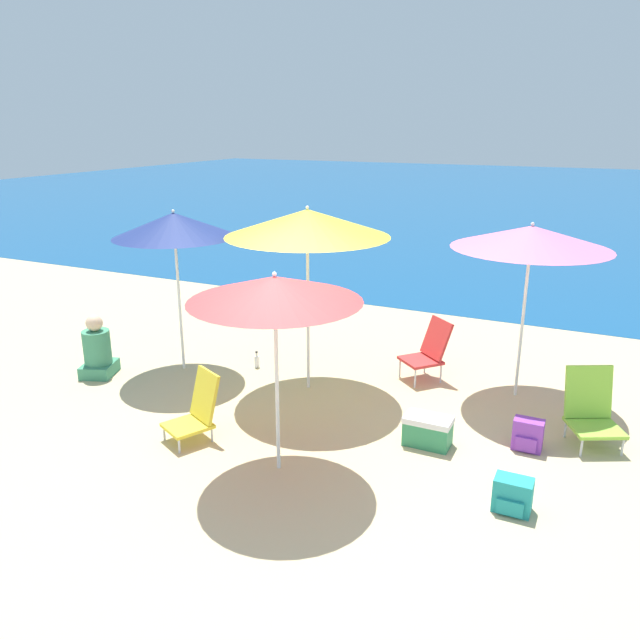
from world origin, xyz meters
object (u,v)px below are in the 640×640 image
Objects in this scene: backpack_purple at (528,435)px; beach_umbrella_navy at (174,225)px; backpack_teal at (513,495)px; person_seated_near at (97,351)px; water_bottle at (257,361)px; beach_umbrella_pink at (531,237)px; beach_umbrella_red at (275,289)px; cooler_box at (428,431)px; beach_chair_yellow at (197,410)px; beach_chair_red at (429,349)px; beach_chair_lime at (591,409)px; beach_umbrella_yellow at (307,223)px.

beach_umbrella_navy is at bearing 176.42° from backpack_purple.
backpack_teal is at bearing -88.32° from backpack_purple.
person_seated_near is 3.62× the size of water_bottle.
beach_umbrella_pink reaches higher than beach_umbrella_red.
person_seated_near reaches higher than cooler_box.
cooler_box reaches higher than water_bottle.
beach_chair_yellow is (-1.06, 0.17, -1.45)m from beach_umbrella_red.
beach_umbrella_pink is 3.23m from beach_umbrella_red.
beach_chair_red reaches higher than beach_chair_lime.
cooler_box is (1.16, 1.04, -1.61)m from beach_umbrella_red.
beach_umbrella_pink is at bearing 98.05° from backpack_teal.
person_seated_near is at bearing 162.64° from beach_umbrella_red.
backpack_teal reaches higher than water_bottle.
beach_umbrella_yellow is 4.70× the size of cooler_box.
beach_umbrella_pink is at bearing 69.37° from cooler_box.
cooler_box is at bearing 140.46° from backpack_teal.
beach_umbrella_navy reaches higher than person_seated_near.
water_bottle is at bearing 27.94° from beach_umbrella_navy.
backpack_purple is 1.43× the size of water_bottle.
beach_umbrella_pink is (2.37, 0.87, -0.12)m from beach_umbrella_yellow.
beach_chair_yellow is at bearing -138.25° from beach_umbrella_pink.
beach_umbrella_pink is at bearing 20.16° from beach_umbrella_yellow.
beach_chair_lime is 3.43× the size of water_bottle.
person_seated_near reaches higher than beach_chair_yellow.
backpack_purple is (0.31, -1.31, -1.77)m from beach_umbrella_pink.
water_bottle is at bearing 129.09° from beach_chair_yellow.
beach_chair_red reaches higher than cooler_box.
beach_umbrella_red is at bearing -62.56° from beach_chair_red.
beach_umbrella_yellow reaches higher than person_seated_near.
cooler_box is at bearing -9.96° from beach_umbrella_navy.
beach_umbrella_pink is 2.70× the size of beach_chair_red.
beach_chair_red is (-1.11, 0.04, -1.53)m from beach_umbrella_pink.
beach_umbrella_pink is at bearing 9.85° from water_bottle.
beach_chair_red is 2.41× the size of backpack_purple.
beach_umbrella_pink reaches higher than beach_chair_red.
beach_chair_red is (3.05, 1.07, -1.53)m from beach_umbrella_navy.
beach_chair_red reaches higher than backpack_purple.
backpack_teal is (4.51, -1.42, -1.78)m from beach_umbrella_navy.
beach_chair_yellow is 2.34m from person_seated_near.
beach_umbrella_red is 8.49× the size of water_bottle.
water_bottle is at bearing 125.53° from beach_umbrella_red.
beach_umbrella_yellow reaches higher than beach_chair_red.
beach_umbrella_navy is 3.58m from beach_chair_red.
beach_umbrella_yellow is 1.07× the size of beach_umbrella_pink.
beach_chair_lime is (1.96, -0.89, -0.04)m from beach_chair_red.
beach_umbrella_red is 3.13m from beach_chair_red.
beach_umbrella_yellow reaches higher than cooler_box.
beach_umbrella_navy is 9.39× the size of water_bottle.
beach_umbrella_navy is 4.82m from backpack_purple.
beach_umbrella_yellow is 2.44m from beach_chair_yellow.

